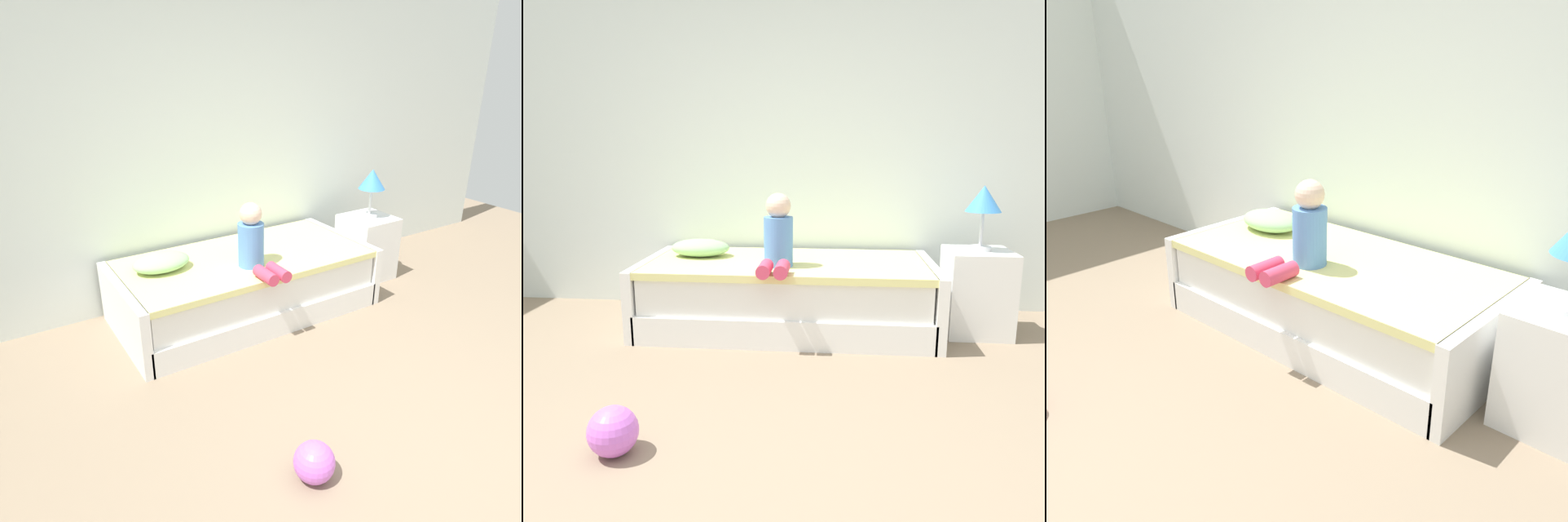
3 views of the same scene
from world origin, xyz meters
The scene contains 8 objects.
ground_plane centered at (0.00, 0.00, 0.00)m, with size 9.20×9.20×0.00m, color gray.
wall_rear centered at (0.00, 2.60, 1.45)m, with size 7.20×0.10×2.90m, color silver.
bed centered at (0.05, 2.00, 0.25)m, with size 2.11×1.00×0.50m.
nightstand centered at (1.40, 2.00, 0.30)m, with size 0.44×0.44×0.60m, color white.
table_lamp centered at (1.40, 2.00, 0.94)m, with size 0.24×0.24×0.45m.
child_figure centered at (0.00, 1.77, 0.70)m, with size 0.20×0.51×0.50m.
pillow centered at (-0.62, 2.10, 0.56)m, with size 0.44×0.30×0.13m, color #99CC8C.
toy_ball centered at (-0.55, 0.28, 0.11)m, with size 0.22×0.22×0.22m, color #CC66D8.
Camera 1 is at (-1.77, -1.16, 2.03)m, focal length 33.57 mm.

